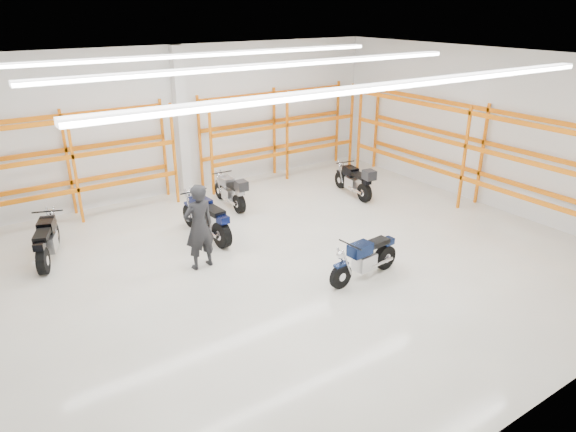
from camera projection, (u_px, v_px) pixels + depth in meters
ground at (287, 261)px, 12.06m from camera, size 14.00×14.00×0.00m
room_shell at (287, 122)px, 10.82m from camera, size 14.02×12.02×4.51m
motorcycle_main at (367, 258)px, 11.19m from camera, size 1.95×0.65×0.96m
motorcycle_back_a at (47, 242)px, 11.89m from camera, size 0.97×2.02×1.03m
motorcycle_back_b at (207, 219)px, 13.05m from camera, size 0.75×2.27×1.11m
motorcycle_back_c at (231, 192)px, 15.05m from camera, size 0.63×1.97×1.01m
motorcycle_back_d at (356, 181)px, 15.91m from camera, size 0.69×2.04×1.05m
standing_man at (199, 227)px, 11.41m from camera, size 0.77×0.55×1.99m
structural_column at (181, 122)px, 15.66m from camera, size 0.32×0.32×4.50m
pallet_racking_back_left at (70, 156)px, 13.82m from camera, size 5.67×0.87×3.00m
pallet_racking_back_right at (281, 126)px, 17.33m from camera, size 5.67×0.87×3.00m
pallet_racking_side at (475, 146)px, 14.71m from camera, size 0.87×9.07×3.00m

